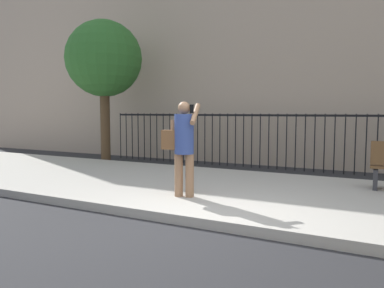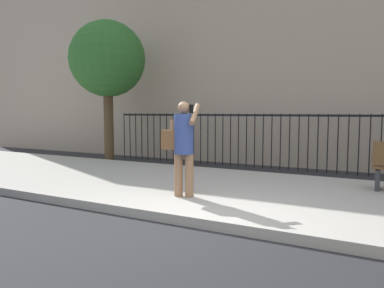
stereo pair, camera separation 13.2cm
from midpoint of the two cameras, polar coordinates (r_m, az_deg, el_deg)
ground_plane at (r=5.42m, az=1.02°, el=-12.77°), size 60.00×60.00×0.00m
sidewalk at (r=7.36m, az=9.05°, el=-7.47°), size 28.00×4.40×0.15m
building_facade at (r=13.64m, az=18.68°, el=17.64°), size 28.00×4.00×9.40m
iron_fence at (r=10.76m, az=15.73°, el=1.42°), size 12.03×0.04×1.60m
pedestrian_on_phone at (r=6.52m, az=-0.91°, el=0.34°), size 0.70×0.50×1.68m
street_tree_near at (r=12.29m, az=-12.53°, el=12.47°), size 2.39×2.39×4.51m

